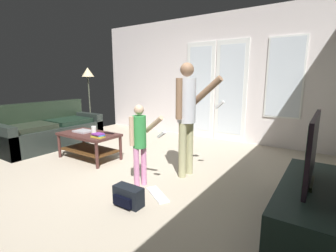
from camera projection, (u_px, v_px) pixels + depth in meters
The scene contains 15 objects.
ground_plane at pixel (119, 171), 3.68m from camera, with size 5.62×5.46×0.02m, color #B7A993.
wall_back_with_doors at pixel (204, 79), 5.57m from camera, with size 5.62×0.09×2.75m.
leather_couch at pixel (50, 131), 5.00m from camera, with size 0.89×1.96×0.88m.
coffee_table at pixel (89, 140), 4.18m from camera, with size 1.05×0.58×0.44m.
tv_stand at pixel (306, 205), 2.30m from camera, with size 0.46×1.53×0.40m.
flat_screen_tv at pixel (312, 150), 2.20m from camera, with size 0.08×0.96×0.65m.
person_adult at pixel (187, 110), 3.34m from camera, with size 0.62×0.42×1.57m.
person_child at pixel (140, 138), 3.04m from camera, with size 0.47×0.28×1.05m.
floor_lamp at pixel (88, 78), 5.99m from camera, with size 0.29×0.29×1.62m.
backpack at pixel (128, 196), 2.66m from camera, with size 0.34×0.19×0.21m.
loose_keyboard at pixel (157, 194), 2.91m from camera, with size 0.44×0.34×0.02m.
laptop_closed at pixel (83, 131), 4.27m from camera, with size 0.31×0.24×0.03m, color #B4B1B7.
cup_near_edge at pixel (94, 130), 4.13m from camera, with size 0.08×0.08×0.13m, color white.
tv_remote_black at pixel (109, 133), 4.13m from camera, with size 0.17×0.05×0.02m, color black.
book_stack at pixel (98, 135), 3.87m from camera, with size 0.21×0.16×0.06m.
Camera 1 is at (2.55, -2.48, 1.37)m, focal length 26.22 mm.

